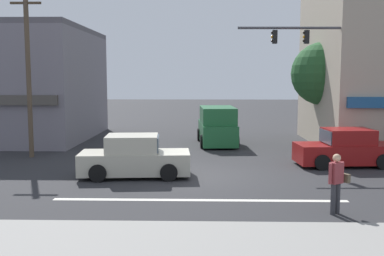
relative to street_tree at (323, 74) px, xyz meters
The scene contains 10 objects.
ground_plane 11.02m from the street_tree, 129.88° to the right, with size 120.00×120.00×0.00m, color #2B2B2D.
lane_marking_stripe 13.75m from the street_tree, 120.08° to the right, with size 9.00×0.24×0.01m, color silver.
street_tree is the anchor object (origin of this frame).
utility_pole_near_left 15.14m from the street_tree, 164.19° to the right, with size 1.40×0.22×7.49m.
utility_pole_far_right 2.66m from the street_tree, 32.57° to the right, with size 1.40×0.22×7.25m.
traffic_light_mast 4.18m from the street_tree, 105.81° to the right, with size 4.89×0.30×6.20m.
van_approaching_near 6.43m from the street_tree, behind, with size 2.27×4.71×2.11m.
sedan_waiting_far 12.63m from the street_tree, 138.12° to the right, with size 4.22×2.12×1.58m.
sedan_crossing_center 6.71m from the street_tree, 94.62° to the right, with size 4.22×2.12×1.58m.
pedestrian_foreground_with_bag 13.34m from the street_tree, 102.73° to the right, with size 0.66×0.49×1.67m.
Camera 1 is at (0.10, -16.85, 3.72)m, focal length 42.00 mm.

